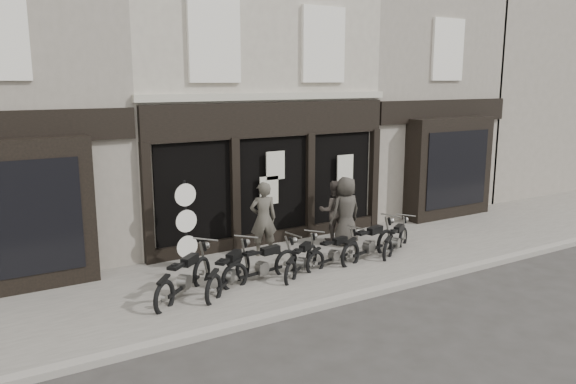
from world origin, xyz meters
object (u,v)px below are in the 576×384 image
motorcycle_2 (262,267)px  motorcycle_6 (396,242)px  motorcycle_0 (185,281)px  man_left (263,219)px  man_centre (333,211)px  motorcycle_1 (230,275)px  man_right (346,211)px  motorcycle_4 (334,255)px  advert_sign_post (186,228)px  motorcycle_3 (302,262)px  motorcycle_5 (369,246)px

motorcycle_2 → motorcycle_6: size_ratio=1.20×
motorcycle_0 → man_left: 3.16m
man_left → man_centre: (2.29, 0.18, -0.11)m
motorcycle_2 → man_left: (0.88, 1.55, 0.66)m
motorcycle_0 → motorcycle_1: (0.96, -0.12, -0.02)m
motorcycle_6 → motorcycle_1: bearing=150.5°
motorcycle_2 → man_right: bearing=12.1°
motorcycle_6 → man_centre: 1.96m
motorcycle_6 → man_centre: man_centre is taller
motorcycle_4 → man_right: (1.23, 1.20, 0.68)m
man_centre → motorcycle_2: bearing=50.1°
motorcycle_6 → advert_sign_post: (-5.04, 1.64, 0.70)m
motorcycle_1 → motorcycle_6: (4.78, 0.13, -0.04)m
motorcycle_4 → man_right: 1.85m
motorcycle_2 → motorcycle_6: (3.93, 0.03, -0.03)m
motorcycle_2 → motorcycle_1: bearing=178.2°
motorcycle_3 → man_right: bearing=-5.5°
man_left → man_right: bearing=-174.0°
motorcycle_2 → motorcycle_5: size_ratio=0.98×
motorcycle_3 → motorcycle_2: bearing=139.7°
motorcycle_3 → man_centre: size_ratio=0.99×
motorcycle_0 → man_left: bearing=-10.0°
motorcycle_3 → man_right: 2.66m
motorcycle_2 → man_left: bearing=51.6°
motorcycle_2 → advert_sign_post: (-1.11, 1.66, 0.67)m
motorcycle_4 → motorcycle_5: (1.04, -0.03, 0.06)m
motorcycle_1 → man_left: 2.48m
motorcycle_6 → motorcycle_4: bearing=149.1°
motorcycle_3 → man_left: (-0.11, 1.63, 0.69)m
motorcycle_1 → man_centre: bearing=-15.4°
motorcycle_4 → advert_sign_post: (-3.08, 1.64, 0.71)m
motorcycle_2 → man_left: 1.90m
motorcycle_6 → man_centre: size_ratio=1.04×
motorcycle_1 → motorcycle_4: bearing=-37.4°
motorcycle_6 → man_right: size_ratio=0.95×
motorcycle_2 → motorcycle_4: (1.97, 0.02, -0.04)m
motorcycle_6 → man_right: bearing=90.3°
motorcycle_4 → man_centre: man_centre is taller
motorcycle_0 → motorcycle_4: size_ratio=1.00×
motorcycle_1 → man_centre: 4.46m
motorcycle_0 → man_left: man_left is taller
motorcycle_5 → man_right: man_right is taller
motorcycle_0 → man_right: man_right is taller
motorcycle_0 → motorcycle_3: (2.79, -0.10, -0.06)m
man_centre → motorcycle_0: bearing=40.5°
motorcycle_5 → advert_sign_post: (-4.13, 1.67, 0.65)m
motorcycle_3 → advert_sign_post: bearing=104.5°
motorcycle_0 → motorcycle_3: motorcycle_0 is taller
motorcycle_0 → man_centre: bearing=-20.7°
motorcycle_0 → motorcycle_1: 0.96m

